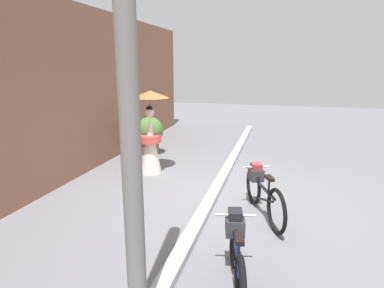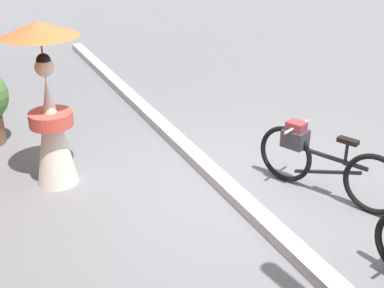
% 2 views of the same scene
% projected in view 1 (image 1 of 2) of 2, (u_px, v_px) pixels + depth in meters
% --- Properties ---
extents(ground_plane, '(30.00, 30.00, 0.00)m').
position_uv_depth(ground_plane, '(213.00, 197.00, 6.10)').
color(ground_plane, slate).
extents(building_wall, '(14.00, 0.40, 3.71)m').
position_uv_depth(building_wall, '(53.00, 94.00, 6.52)').
color(building_wall, brown).
rests_on(building_wall, ground_plane).
extents(sidewalk_curb, '(14.00, 0.20, 0.12)m').
position_uv_depth(sidewalk_curb, '(213.00, 194.00, 6.09)').
color(sidewalk_curb, '#B2B2B7').
rests_on(sidewalk_curb, ground_plane).
extents(bicycle_near_officer, '(1.61, 0.52, 0.77)m').
position_uv_depth(bicycle_near_officer, '(236.00, 253.00, 3.57)').
color(bicycle_near_officer, black).
rests_on(bicycle_near_officer, ground_plane).
extents(bicycle_far_side, '(1.64, 0.77, 0.78)m').
position_uv_depth(bicycle_far_side, '(262.00, 191.00, 5.32)').
color(bicycle_far_side, black).
rests_on(bicycle_far_side, ground_plane).
extents(person_with_parasol, '(0.82, 0.82, 1.88)m').
position_uv_depth(person_with_parasol, '(150.00, 132.00, 7.30)').
color(person_with_parasol, silver).
rests_on(person_with_parasol, ground_plane).
extents(potted_plant_by_door, '(0.75, 0.73, 1.04)m').
position_uv_depth(potted_plant_by_door, '(151.00, 133.00, 8.96)').
color(potted_plant_by_door, brown).
rests_on(potted_plant_by_door, ground_plane).
extents(utility_pole, '(0.18, 0.18, 4.80)m').
position_uv_depth(utility_pole, '(127.00, 68.00, 2.58)').
color(utility_pole, slate).
rests_on(utility_pole, ground_plane).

